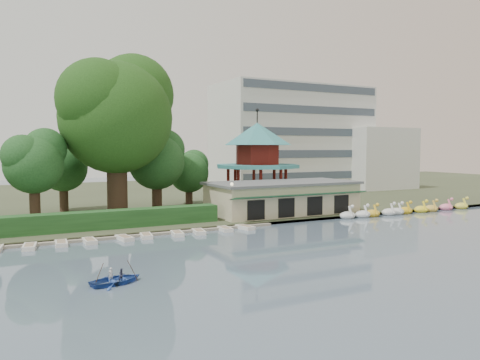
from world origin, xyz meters
TOP-DOWN VIEW (x-y plane):
  - ground_plane at (0.00, 0.00)m, footprint 220.00×220.00m
  - shore at (0.00, 52.00)m, footprint 220.00×70.00m
  - embankment at (0.00, 17.30)m, footprint 220.00×0.60m
  - dock at (-12.00, 17.20)m, footprint 34.00×1.60m
  - boathouse at (10.00, 21.97)m, footprint 18.60×9.39m
  - pavilion at (12.00, 32.00)m, footprint 12.40×12.40m
  - office_building at (32.67, 49.00)m, footprint 38.00×18.00m
  - hedge at (-15.00, 20.50)m, footprint 30.00×2.00m
  - lamp_post at (1.50, 19.00)m, footprint 0.36×0.36m
  - big_tree at (-8.82, 28.21)m, footprint 14.26×13.29m
  - small_trees at (-11.41, 31.61)m, footprint 39.03×16.16m
  - swan_boats at (25.33, 16.59)m, footprint 22.36×2.03m
  - moored_rowboats at (-12.70, 15.83)m, footprint 29.51×2.69m
  - rowboat_with_passengers at (-14.88, 2.13)m, footprint 5.21×4.23m

SIDE VIEW (x-z plane):
  - ground_plane at x=0.00m, z-range 0.00..0.00m
  - dock at x=-12.00m, z-range 0.00..0.24m
  - embankment at x=0.00m, z-range 0.00..0.30m
  - moored_rowboats at x=-12.70m, z-range 0.00..0.36m
  - shore at x=0.00m, z-range 0.00..0.40m
  - swan_boats at x=25.33m, z-range -0.56..1.35m
  - rowboat_with_passengers at x=-14.88m, z-range -0.53..1.48m
  - hedge at x=-15.00m, z-range 0.40..2.20m
  - boathouse at x=10.00m, z-range 0.42..4.32m
  - lamp_post at x=1.50m, z-range 1.20..5.48m
  - small_trees at x=-11.41m, z-range 1.22..11.82m
  - pavilion at x=12.00m, z-range 0.73..14.23m
  - office_building at x=32.67m, z-range -0.27..19.73m
  - big_tree at x=-8.82m, z-range 3.24..22.65m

